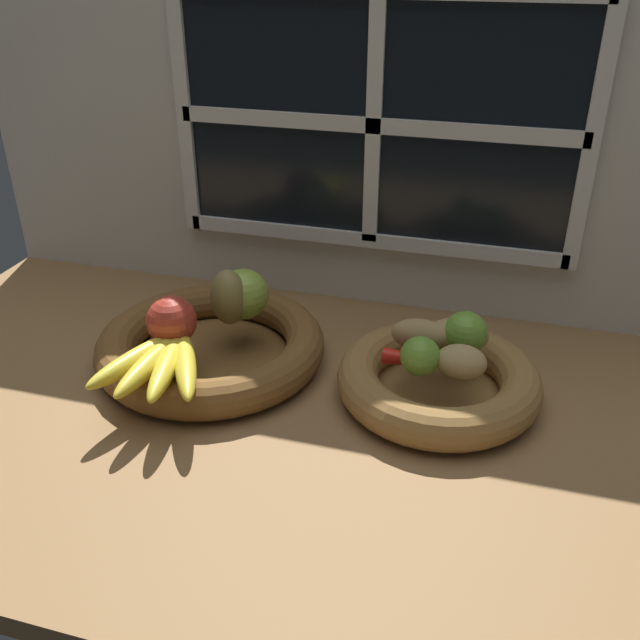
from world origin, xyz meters
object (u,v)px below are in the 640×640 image
(fruit_bowl_right, at_px, (438,381))
(apple_red_front, at_px, (171,321))
(pear_brown, at_px, (229,297))
(lime_near, at_px, (420,356))
(potato_back, at_px, (458,335))
(banana_bunch_front, at_px, (161,361))
(lime_far, at_px, (465,333))
(potato_oblong, at_px, (420,335))
(apple_green_back, at_px, (243,294))
(fruit_bowl_left, at_px, (211,346))
(potato_small, at_px, (461,362))
(chili_pepper, at_px, (426,362))

(fruit_bowl_right, bearing_deg, apple_red_front, -172.12)
(pear_brown, bearing_deg, lime_near, -11.69)
(potato_back, bearing_deg, fruit_bowl_right, -114.44)
(banana_bunch_front, distance_m, lime_far, 0.41)
(potato_oblong, relative_size, lime_far, 1.33)
(apple_green_back, xyz_separation_m, lime_near, (0.28, -0.08, -0.01))
(pear_brown, distance_m, potato_back, 0.34)
(fruit_bowl_left, distance_m, apple_green_back, 0.09)
(lime_far, bearing_deg, potato_small, -88.51)
(apple_red_front, distance_m, banana_bunch_front, 0.08)
(apple_green_back, distance_m, chili_pepper, 0.30)
(fruit_bowl_left, relative_size, potato_oblong, 4.20)
(banana_bunch_front, relative_size, potato_oblong, 2.28)
(fruit_bowl_left, height_order, apple_green_back, apple_green_back)
(fruit_bowl_left, bearing_deg, banana_bunch_front, -96.90)
(fruit_bowl_left, xyz_separation_m, fruit_bowl_right, (0.34, 0.00, 0.00))
(potato_back, height_order, potato_small, same)
(fruit_bowl_left, bearing_deg, lime_near, -6.37)
(apple_red_front, xyz_separation_m, lime_far, (0.40, 0.09, -0.01))
(banana_bunch_front, bearing_deg, lime_near, 14.66)
(apple_red_front, height_order, potato_oblong, apple_red_front)
(apple_red_front, bearing_deg, potato_back, 13.20)
(pear_brown, height_order, potato_back, pear_brown)
(lime_near, bearing_deg, potato_back, 61.02)
(pear_brown, xyz_separation_m, chili_pepper, (0.30, -0.05, -0.03))
(potato_back, distance_m, chili_pepper, 0.07)
(fruit_bowl_right, xyz_separation_m, banana_bunch_front, (-0.36, -0.12, 0.04))
(potato_back, xyz_separation_m, chili_pepper, (-0.03, -0.06, -0.01))
(fruit_bowl_right, bearing_deg, banana_bunch_front, -161.03)
(banana_bunch_front, height_order, potato_oblong, potato_oblong)
(lime_near, height_order, chili_pepper, lime_near)
(chili_pepper, bearing_deg, lime_near, -117.71)
(potato_back, relative_size, potato_oblong, 1.03)
(fruit_bowl_right, distance_m, lime_near, 0.07)
(potato_back, height_order, chili_pepper, potato_back)
(banana_bunch_front, height_order, lime_far, lime_far)
(apple_green_back, bearing_deg, pear_brown, -120.06)
(chili_pepper, bearing_deg, apple_green_back, 168.00)
(pear_brown, xyz_separation_m, potato_small, (0.35, -0.05, -0.02))
(potato_small, relative_size, lime_near, 1.25)
(pear_brown, relative_size, potato_oblong, 1.05)
(apple_red_front, xyz_separation_m, chili_pepper, (0.36, 0.03, -0.02))
(potato_oblong, height_order, lime_near, lime_near)
(lime_far, distance_m, chili_pepper, 0.07)
(fruit_bowl_right, distance_m, pear_brown, 0.33)
(pear_brown, distance_m, chili_pepper, 0.31)
(fruit_bowl_left, relative_size, lime_far, 5.58)
(apple_red_front, xyz_separation_m, lime_near, (0.35, 0.02, -0.01))
(apple_red_front, bearing_deg, fruit_bowl_left, 58.08)
(apple_green_back, relative_size, banana_bunch_front, 0.41)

